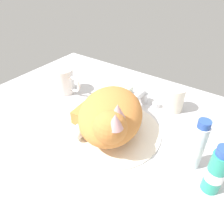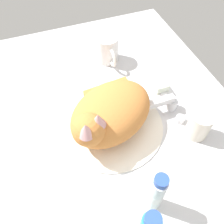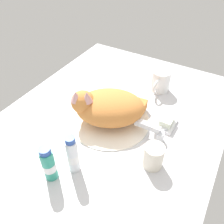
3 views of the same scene
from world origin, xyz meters
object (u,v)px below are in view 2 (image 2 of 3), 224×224
object	(u,v)px
faucet	(168,104)
toothpaste_bottle	(156,193)
coffee_mug	(107,49)
rinse_cup	(199,125)
soap_bar	(159,84)
cat	(108,113)

from	to	relation	value
faucet	toothpaste_bottle	size ratio (longest dim) A/B	0.94
toothpaste_bottle	coffee_mug	bearing A→B (deg)	171.93
faucet	toothpaste_bottle	xyz separation A→B (cm)	(24.77, -17.09, 4.23)
rinse_cup	soap_bar	distance (cm)	19.64
soap_bar	faucet	bearing A→B (deg)	-9.02
coffee_mug	rinse_cup	distance (cm)	41.88
coffee_mug	soap_bar	distance (cm)	23.15
toothpaste_bottle	cat	bearing A→B (deg)	-174.11
rinse_cup	soap_bar	bearing A→B (deg)	-173.23
faucet	soap_bar	bearing A→B (deg)	170.98
cat	faucet	bearing A→B (deg)	90.81
cat	soap_bar	size ratio (longest dim) A/B	5.10
faucet	cat	distance (cm)	20.12
coffee_mug	rinse_cup	bearing A→B (deg)	18.29
faucet	rinse_cup	xyz separation A→B (cm)	(11.00, 3.64, 1.63)
faucet	cat	size ratio (longest dim) A/B	0.44
rinse_cup	toothpaste_bottle	distance (cm)	25.03
coffee_mug	toothpaste_bottle	size ratio (longest dim) A/B	0.86
coffee_mug	rinse_cup	xyz separation A→B (cm)	(39.76, 13.14, -0.59)
cat	toothpaste_bottle	bearing A→B (deg)	5.89
faucet	rinse_cup	size ratio (longest dim) A/B	1.62
coffee_mug	rinse_cup	size ratio (longest dim) A/B	1.48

